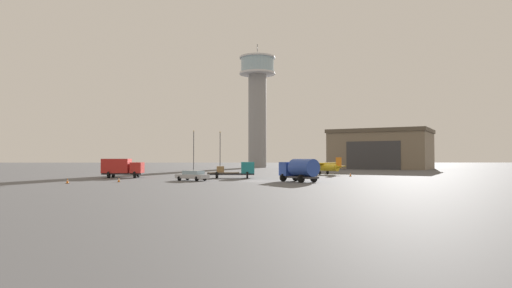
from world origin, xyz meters
TOP-DOWN VIEW (x-y plane):
  - ground_plane at (0.00, 0.00)m, footprint 400.00×400.00m
  - control_tower at (1.18, 75.50)m, footprint 11.10×11.10m
  - hangar at (35.31, 61.25)m, footprint 32.09×29.69m
  - airplane_yellow at (12.41, 21.62)m, footprint 8.84×8.43m
  - truck_box_red at (-20.88, 9.29)m, footprint 6.06×3.31m
  - truck_flatbed_teal at (-2.82, 7.74)m, footprint 7.06×3.05m
  - truck_fuel_tanker_blue at (5.30, -2.34)m, footprint 4.94×5.90m
  - car_silver at (-8.79, 0.55)m, footprint 4.79×3.89m
  - light_post_west at (-15.61, 53.37)m, footprint 0.44×0.44m
  - light_post_east at (-8.60, 50.54)m, footprint 0.44×0.44m
  - traffic_cone_near_left at (-17.76, -2.31)m, footprint 0.36×0.36m
  - traffic_cone_near_right at (15.55, 13.57)m, footprint 0.36×0.36m
  - traffic_cone_mid_apron at (-22.94, -5.47)m, footprint 0.36×0.36m

SIDE VIEW (x-z plane):
  - ground_plane at x=0.00m, z-range 0.00..0.00m
  - traffic_cone_near_left at x=-17.76m, z-range 0.00..0.54m
  - traffic_cone_near_right at x=15.55m, z-range 0.00..0.61m
  - traffic_cone_mid_apron at x=-22.94m, z-range 0.00..0.64m
  - car_silver at x=-8.79m, z-range 0.06..1.43m
  - truck_flatbed_teal at x=-2.82m, z-range -0.02..2.41m
  - airplane_yellow at x=12.41m, z-range -0.10..3.03m
  - truck_box_red at x=-20.88m, z-range 0.16..3.08m
  - truck_fuel_tanker_blue at x=5.30m, z-range 0.16..3.11m
  - hangar at x=35.31m, z-range 0.02..10.77m
  - light_post_east at x=-8.60m, z-range 0.85..10.56m
  - light_post_west at x=-15.61m, z-range 0.86..11.00m
  - control_tower at x=1.18m, z-range 2.10..40.52m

